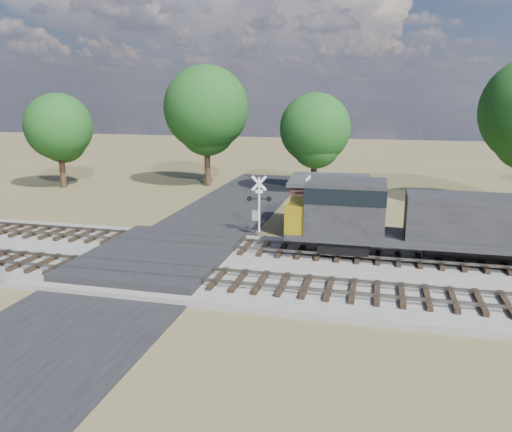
# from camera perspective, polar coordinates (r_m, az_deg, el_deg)

# --- Properties ---
(ground) EXTENTS (160.00, 160.00, 0.00)m
(ground) POSITION_cam_1_polar(r_m,az_deg,el_deg) (25.99, -11.46, -5.55)
(ground) COLOR brown
(ground) RESTS_ON ground
(ballast_bed) EXTENTS (140.00, 10.00, 0.30)m
(ballast_bed) POSITION_cam_1_polar(r_m,az_deg,el_deg) (24.11, 11.30, -6.70)
(ballast_bed) COLOR gray
(ballast_bed) RESTS_ON ground
(road) EXTENTS (7.00, 60.00, 0.08)m
(road) POSITION_cam_1_polar(r_m,az_deg,el_deg) (25.98, -11.47, -5.47)
(road) COLOR black
(road) RESTS_ON ground
(crossing_panel) EXTENTS (7.00, 9.00, 0.62)m
(crossing_panel) POSITION_cam_1_polar(r_m,az_deg,el_deg) (26.32, -11.04, -4.56)
(crossing_panel) COLOR #262628
(crossing_panel) RESTS_ON ground
(track_near) EXTENTS (140.00, 2.60, 0.33)m
(track_near) POSITION_cam_1_polar(r_m,az_deg,el_deg) (22.96, -6.51, -6.86)
(track_near) COLOR black
(track_near) RESTS_ON ballast_bed
(track_far) EXTENTS (140.00, 2.60, 0.33)m
(track_far) POSITION_cam_1_polar(r_m,az_deg,el_deg) (27.45, -2.92, -3.35)
(track_far) COLOR black
(track_far) RESTS_ON ballast_bed
(crossing_signal_far) EXTENTS (1.50, 0.38, 3.74)m
(crossing_signal_far) POSITION_cam_1_polar(r_m,az_deg,el_deg) (30.41, 0.21, 0.58)
(crossing_signal_far) COLOR silver
(crossing_signal_far) RESTS_ON ground
(equipment_shed) EXTENTS (5.32, 5.32, 3.41)m
(equipment_shed) POSITION_cam_1_polar(r_m,az_deg,el_deg) (31.71, 8.41, 1.29)
(equipment_shed) COLOR #482B1F
(equipment_shed) RESTS_ON ground
(treeline) EXTENTS (78.22, 12.24, 11.31)m
(treeline) POSITION_cam_1_polar(r_m,az_deg,el_deg) (42.95, 15.31, 10.74)
(treeline) COLOR black
(treeline) RESTS_ON ground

